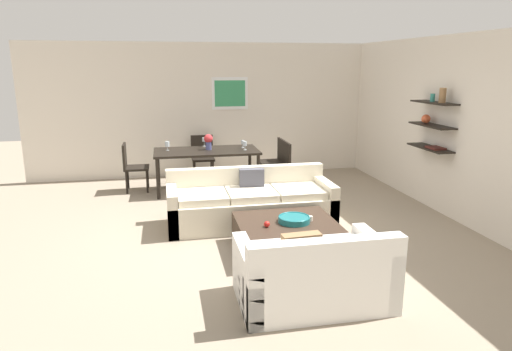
{
  "coord_description": "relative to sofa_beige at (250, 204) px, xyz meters",
  "views": [
    {
      "loc": [
        -1.19,
        -5.87,
        2.26
      ],
      "look_at": [
        0.04,
        0.2,
        0.75
      ],
      "focal_mm": 31.92,
      "sensor_mm": 36.0,
      "label": 1
    }
  ],
  "objects": [
    {
      "name": "loveseat_white",
      "position": [
        0.17,
        -2.36,
        0.0
      ],
      "size": [
        1.44,
        0.9,
        0.78
      ],
      "color": "white",
      "rests_on": "ground"
    },
    {
      "name": "decorative_bowl",
      "position": [
        0.33,
        -1.12,
        0.13
      ],
      "size": [
        0.39,
        0.39,
        0.08
      ],
      "color": "#19666B",
      "rests_on": "coffee_table"
    },
    {
      "name": "centerpiece_vase",
      "position": [
        -0.4,
        2.0,
        0.62
      ],
      "size": [
        0.16,
        0.16,
        0.28
      ],
      "color": "#4C518C",
      "rests_on": "dining_table"
    },
    {
      "name": "right_wall_shelf_unit",
      "position": [
        3.04,
        0.26,
        1.06
      ],
      "size": [
        0.34,
        8.2,
        2.7
      ],
      "color": "silver",
      "rests_on": "ground"
    },
    {
      "name": "ground_plane",
      "position": [
        0.01,
        -0.34,
        -0.29
      ],
      "size": [
        18.0,
        18.0,
        0.0
      ],
      "primitive_type": "plane",
      "color": "gray"
    },
    {
      "name": "dining_table",
      "position": [
        -0.44,
        1.95,
        0.39
      ],
      "size": [
        1.88,
        0.94,
        0.75
      ],
      "color": "black",
      "rests_on": "ground"
    },
    {
      "name": "wine_glass_right_far",
      "position": [
        0.25,
        2.07,
        0.55
      ],
      "size": [
        0.06,
        0.06,
        0.14
      ],
      "color": "silver",
      "rests_on": "dining_table"
    },
    {
      "name": "wine_glass_head",
      "position": [
        -0.44,
        2.36,
        0.58
      ],
      "size": [
        0.08,
        0.08,
        0.17
      ],
      "color": "silver",
      "rests_on": "dining_table"
    },
    {
      "name": "dining_chair_right_far",
      "position": [
        0.91,
        2.17,
        0.21
      ],
      "size": [
        0.44,
        0.44,
        0.88
      ],
      "color": "black",
      "rests_on": "ground"
    },
    {
      "name": "dining_chair_right_near",
      "position": [
        0.91,
        1.74,
        0.21
      ],
      "size": [
        0.44,
        0.44,
        0.88
      ],
      "color": "black",
      "rests_on": "ground"
    },
    {
      "name": "apple_on_coffee_table",
      "position": [
        -0.03,
        -1.22,
        0.12
      ],
      "size": [
        0.07,
        0.07,
        0.07
      ],
      "primitive_type": "sphere",
      "color": "red",
      "rests_on": "coffee_table"
    },
    {
      "name": "wine_glass_right_near",
      "position": [
        0.25,
        1.84,
        0.57
      ],
      "size": [
        0.07,
        0.07,
        0.16
      ],
      "color": "silver",
      "rests_on": "dining_table"
    },
    {
      "name": "candle_jar",
      "position": [
        0.54,
        -1.11,
        0.12
      ],
      "size": [
        0.07,
        0.07,
        0.06
      ],
      "primitive_type": "cylinder",
      "color": "silver",
      "rests_on": "coffee_table"
    },
    {
      "name": "back_wall_unit",
      "position": [
        0.31,
        3.19,
        1.06
      ],
      "size": [
        8.4,
        0.09,
        2.7
      ],
      "color": "silver",
      "rests_on": "ground"
    },
    {
      "name": "coffee_table",
      "position": [
        0.25,
        -1.09,
        -0.1
      ],
      "size": [
        1.21,
        1.09,
        0.38
      ],
      "color": "#38281E",
      "rests_on": "ground"
    },
    {
      "name": "wine_glass_left_far",
      "position": [
        -1.14,
        2.07,
        0.57
      ],
      "size": [
        0.08,
        0.08,
        0.17
      ],
      "color": "silver",
      "rests_on": "dining_table"
    },
    {
      "name": "dining_chair_head",
      "position": [
        -0.44,
        2.83,
        0.21
      ],
      "size": [
        0.44,
        0.44,
        0.88
      ],
      "color": "black",
      "rests_on": "ground"
    },
    {
      "name": "dining_chair_left_far",
      "position": [
        -1.79,
        2.17,
        0.21
      ],
      "size": [
        0.44,
        0.44,
        0.88
      ],
      "color": "black",
      "rests_on": "ground"
    },
    {
      "name": "sofa_beige",
      "position": [
        0.0,
        0.0,
        0.0
      ],
      "size": [
        2.37,
        0.9,
        0.78
      ],
      "color": "beige",
      "rests_on": "ground"
    }
  ]
}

